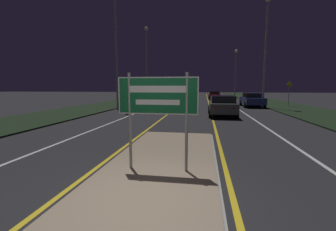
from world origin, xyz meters
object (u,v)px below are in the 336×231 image
streetlight_right_far (236,66)px  streetlight_right_near (266,38)px  car_receding_0 (222,105)px  car_approaching_0 (158,102)px  streetlight_left_near (116,33)px  car_receding_1 (252,99)px  highway_sign (158,101)px  streetlight_left_far (147,57)px  car_receding_2 (214,95)px  warning_sign (289,91)px

streetlight_right_far → streetlight_right_near: bearing=-89.9°
car_receding_0 → car_approaching_0: car_receding_0 is taller
streetlight_left_near → car_receding_1: 14.72m
streetlight_right_far → car_approaching_0: size_ratio=2.11×
highway_sign → streetlight_left_near: size_ratio=0.22×
streetlight_left_far → car_receding_2: streetlight_left_far is taller
streetlight_left_near → warning_sign: 18.05m
streetlight_right_far → car_receding_0: streetlight_right_far is taller
car_receding_2 → car_approaching_0: 19.33m
car_receding_0 → car_receding_2: (0.34, 21.18, -0.05)m
warning_sign → streetlight_right_near: bearing=-141.6°
streetlight_left_near → car_receding_2: bearing=63.1°
highway_sign → car_receding_0: 11.48m
highway_sign → warning_sign: warning_sign is taller
streetlight_right_far → car_receding_2: bearing=-127.2°
highway_sign → streetlight_left_far: size_ratio=0.24×
car_receding_2 → car_approaching_0: (-5.57, -18.51, 0.03)m
streetlight_left_near → highway_sign: bearing=-64.9°
highway_sign → car_receding_1: highway_sign is taller
streetlight_left_near → car_receding_0: streetlight_left_near is taller
streetlight_left_near → car_approaching_0: bearing=-3.6°
car_receding_0 → car_receding_1: size_ratio=0.95×
streetlight_right_near → car_approaching_0: 11.63m
streetlight_left_far → warning_sign: size_ratio=3.84×
car_receding_2 → warning_sign: 14.34m
streetlight_right_far → car_approaching_0: bearing=-111.8°
highway_sign → warning_sign: (9.69, 19.91, -0.15)m
car_approaching_0 → streetlight_left_far: bearing=109.5°
streetlight_right_near → car_approaching_0: size_ratio=2.48×
streetlight_right_near → car_receding_0: 9.46m
streetlight_right_near → car_receding_1: size_ratio=2.32×
streetlight_right_near → car_receding_0: size_ratio=2.44×
car_approaching_0 → car_receding_1: bearing=30.4°
warning_sign → streetlight_left_near: bearing=-160.4°
streetlight_left_near → car_receding_1: bearing=21.5°
streetlight_right_near → car_receding_2: 16.49m
streetlight_left_near → streetlight_right_far: 26.83m
car_receding_1 → highway_sign: bearing=-107.3°
streetlight_right_near → warning_sign: size_ratio=4.06×
car_receding_0 → highway_sign: bearing=-101.8°
car_receding_2 → streetlight_left_far: bearing=-136.4°
car_receding_1 → car_receding_2: (-3.25, 13.33, -0.05)m
car_receding_1 → car_approaching_0: size_ratio=1.07×
car_approaching_0 → warning_sign: 13.99m
highway_sign → streetlight_right_far: (6.54, 37.47, 4.11)m
car_approaching_0 → warning_sign: size_ratio=1.63×
streetlight_left_near → warning_sign: size_ratio=4.20×
streetlight_right_near → car_receding_1: streetlight_right_near is taller
streetlight_left_far → streetlight_right_far: streetlight_left_far is taller
streetlight_left_near → car_receding_2: size_ratio=2.47×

